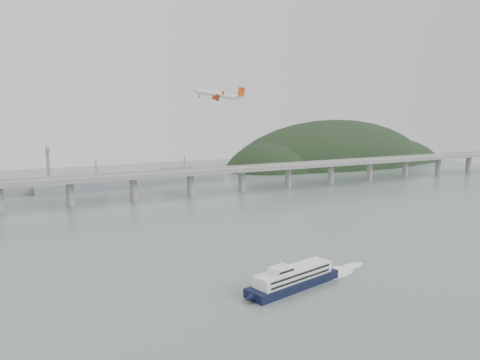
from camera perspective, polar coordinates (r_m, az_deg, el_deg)
ground at (r=230.29m, az=5.95°, el=-10.85°), size 900.00×900.00×0.00m
bridge at (r=405.30m, az=-8.91°, el=0.34°), size 800.00×22.00×23.90m
headland at (r=659.45m, az=12.27°, el=0.33°), size 365.00×155.00×156.00m
ferry at (r=208.77m, az=6.51°, el=-11.83°), size 77.09×28.68×14.81m
airliner at (r=300.14m, az=-2.66°, el=10.33°), size 33.03×30.73×9.11m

